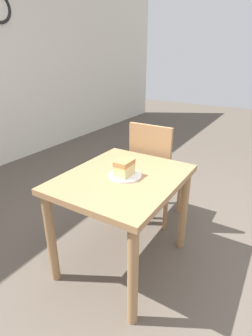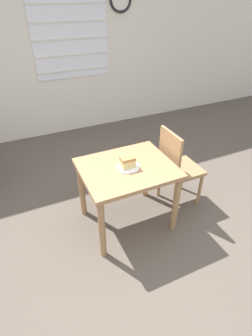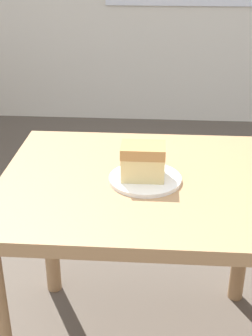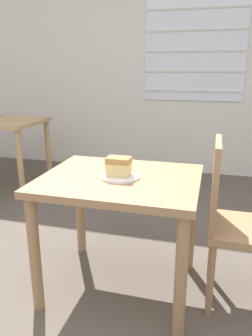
# 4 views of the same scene
# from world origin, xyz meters

# --- Properties ---
(wall_back) EXTENTS (10.00, 0.10, 2.80)m
(wall_back) POSITION_xyz_m (0.01, 3.03, 1.40)
(wall_back) COLOR silver
(wall_back) RESTS_ON ground_plane
(dining_table_near) EXTENTS (0.86, 0.71, 0.70)m
(dining_table_near) POSITION_xyz_m (0.06, 0.57, 0.58)
(dining_table_near) COLOR #9E754C
(dining_table_near) RESTS_ON ground_plane
(chair_near_window) EXTENTS (0.39, 0.39, 0.92)m
(chair_near_window) POSITION_xyz_m (0.68, 0.63, 0.50)
(chair_near_window) COLOR #9E754C
(chair_near_window) RESTS_ON ground_plane
(plate) EXTENTS (0.21, 0.21, 0.01)m
(plate) POSITION_xyz_m (0.06, 0.56, 0.71)
(plate) COLOR white
(plate) RESTS_ON dining_table_near
(cake_slice) EXTENTS (0.13, 0.09, 0.10)m
(cake_slice) POSITION_xyz_m (0.06, 0.56, 0.77)
(cake_slice) COLOR #E0C67F
(cake_slice) RESTS_ON plate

